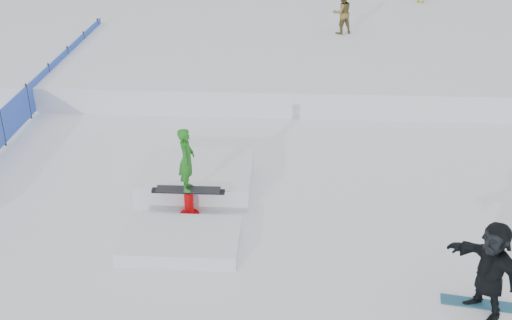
# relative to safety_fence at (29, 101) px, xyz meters

# --- Properties ---
(ground) EXTENTS (120.00, 120.00, 0.00)m
(ground) POSITION_rel_safety_fence_xyz_m (6.50, -6.60, -0.55)
(ground) COLOR white
(snow_midrise) EXTENTS (50.00, 18.00, 0.80)m
(snow_midrise) POSITION_rel_safety_fence_xyz_m (6.50, 9.40, -0.15)
(snow_midrise) COLOR white
(snow_midrise) RESTS_ON ground
(safety_fence) EXTENTS (0.05, 16.00, 1.10)m
(safety_fence) POSITION_rel_safety_fence_xyz_m (0.00, 0.00, 0.00)
(safety_fence) COLOR blue
(safety_fence) RESTS_ON ground
(walker_olive) EXTENTS (0.94, 0.85, 1.58)m
(walker_olive) POSITION_rel_safety_fence_xyz_m (9.65, 7.02, 1.04)
(walker_olive) COLOR brown
(walker_olive) RESTS_ON snow_midrise
(spectator_dark) EXTENTS (1.37, 1.71, 1.82)m
(spectator_dark) POSITION_rel_safety_fence_xyz_m (11.22, -8.16, 0.36)
(spectator_dark) COLOR black
(spectator_dark) RESTS_ON ground
(loose_board_teal) EXTENTS (1.43, 0.50, 0.03)m
(loose_board_teal) POSITION_rel_safety_fence_xyz_m (11.24, -7.99, -0.54)
(loose_board_teal) COLOR #22536D
(loose_board_teal) RESTS_ON ground
(jib_rail_feature) EXTENTS (2.60, 4.40, 2.11)m
(jib_rail_feature) POSITION_rel_safety_fence_xyz_m (5.55, -4.68, -0.25)
(jib_rail_feature) COLOR white
(jib_rail_feature) RESTS_ON ground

